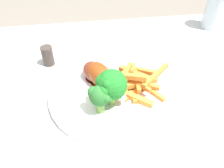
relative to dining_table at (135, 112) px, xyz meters
name	(u,v)px	position (x,y,z in m)	size (l,w,h in m)	color
dining_table	(135,112)	(0.00, 0.00, 0.00)	(1.22, 0.70, 0.71)	#B7B7BC
dinner_plate	(112,93)	(0.07, 0.03, 0.11)	(0.28, 0.28, 0.01)	white
broccoli_floret_front	(100,96)	(0.10, 0.09, 0.16)	(0.05, 0.05, 0.06)	#79AC4F
broccoli_floret_middle	(111,85)	(0.07, 0.06, 0.16)	(0.05, 0.06, 0.07)	#80A85F
broccoli_floret_back	(111,85)	(0.07, 0.07, 0.17)	(0.06, 0.06, 0.08)	#86B848
carrot_fries_pile	(134,82)	(0.02, 0.03, 0.13)	(0.18, 0.14, 0.04)	orange
chicken_drumstick_near	(100,75)	(0.09, 0.00, 0.14)	(0.09, 0.14, 0.05)	#63240C
chicken_drumstick_far	(95,73)	(0.10, -0.01, 0.14)	(0.07, 0.12, 0.04)	#531B12
water_glass	(216,10)	(-0.31, -0.25, 0.16)	(0.07, 0.07, 0.12)	silver
pepper_shaker	(48,56)	(0.22, -0.11, 0.13)	(0.03, 0.03, 0.05)	#423833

